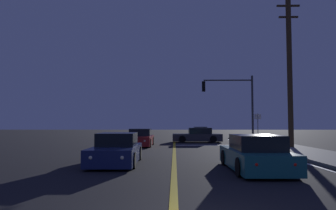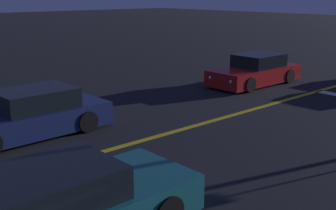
% 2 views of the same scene
% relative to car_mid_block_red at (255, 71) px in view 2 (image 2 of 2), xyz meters
% --- Properties ---
extents(lane_line_center, '(0.20, 37.13, 0.01)m').
position_rel_car_mid_block_red_xyz_m(lane_line_center, '(2.65, -8.61, -0.58)').
color(lane_line_center, gold).
rests_on(lane_line_center, ground).
extents(car_mid_block_red, '(1.95, 4.65, 1.34)m').
position_rel_car_mid_block_red_xyz_m(car_mid_block_red, '(0.00, 0.00, 0.00)').
color(car_mid_block_red, maroon).
rests_on(car_mid_block_red, ground).
extents(car_following_oncoming_navy, '(2.05, 4.74, 1.34)m').
position_rel_car_mid_block_red_xyz_m(car_following_oncoming_navy, '(0.13, -10.65, 0.00)').
color(car_following_oncoming_navy, navy).
rests_on(car_following_oncoming_navy, ground).
extents(car_far_approaching_teal, '(2.05, 4.72, 1.34)m').
position_rel_car_mid_block_red_xyz_m(car_far_approaching_teal, '(5.70, -12.56, 0.00)').
color(car_far_approaching_teal, '#195960').
rests_on(car_far_approaching_teal, ground).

